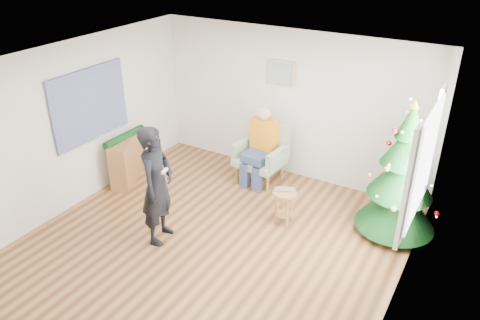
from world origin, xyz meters
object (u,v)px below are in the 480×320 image
Objects in this scene: stool at (284,207)px; console at (127,159)px; armchair at (262,160)px; standing_man at (157,185)px; christmas_tree at (402,176)px.

console reaches higher than stool.
stool is 2.98m from console.
standing_man reaches higher than armchair.
armchair is at bearing 170.91° from christmas_tree.
armchair is (-2.42, 0.39, -0.55)m from christmas_tree.
christmas_tree reaches higher than console.
stool is at bearing -157.43° from christmas_tree.
console is at bearing -176.82° from stool.
stool is at bearing -42.29° from armchair.
console is at bearing 42.94° from standing_man.
console is (-2.98, -0.17, 0.12)m from stool.
armchair is 2.37m from console.
armchair is at bearing -24.37° from standing_man.
christmas_tree is 4.58m from console.
standing_man is (-2.87, -1.87, -0.06)m from christmas_tree.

